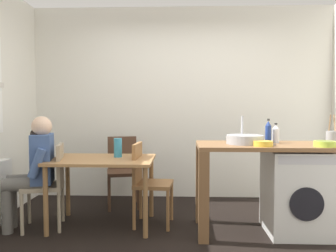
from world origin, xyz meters
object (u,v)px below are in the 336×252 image
colander (325,143)px  bottle_tall_green (268,132)px  dining_table (103,167)px  mixing_bowl (263,143)px  vase (118,148)px  washing_machine (296,192)px  chair_person_seat (50,181)px  chair_opposite (147,179)px  seated_person (34,166)px  chair_spare_by_wall (123,167)px  bottle_squat_brown (276,134)px  utensil_crock (332,137)px

colander → bottle_tall_green: bearing=148.3°
dining_table → mixing_bowl: (1.64, -0.33, 0.31)m
vase → washing_machine: bearing=-7.1°
chair_person_seat → chair_opposite: same height
seated_person → chair_spare_by_wall: bearing=-55.0°
seated_person → vase: bearing=-89.1°
dining_table → seated_person: seated_person is taller
chair_person_seat → chair_spare_by_wall: bearing=-50.0°
dining_table → bottle_tall_green: bearing=-2.1°
washing_machine → bottle_squat_brown: bottle_squat_brown is taller
bottle_squat_brown → utensil_crock: utensil_crock is taller
washing_machine → utensil_crock: (0.37, 0.05, 0.56)m
chair_opposite → bottle_squat_brown: 1.46m
bottle_squat_brown → mixing_bowl: bearing=-123.6°
utensil_crock → vase: 2.26m
seated_person → mixing_bowl: 2.37m
chair_opposite → utensil_crock: size_ratio=3.00×
chair_opposite → vase: vase is taller
bottle_tall_green → utensil_crock: (0.64, -0.02, -0.05)m
seated_person → mixing_bowl: seated_person is taller
chair_opposite → chair_spare_by_wall: same height
dining_table → chair_spare_by_wall: chair_spare_by_wall is taller
chair_spare_by_wall → vase: size_ratio=4.26×
bottle_tall_green → utensil_crock: 0.64m
bottle_tall_green → bottle_squat_brown: bottle_tall_green is taller
seated_person → bottle_squat_brown: 2.57m
chair_person_seat → chair_opposite: size_ratio=1.00×
mixing_bowl → bottle_squat_brown: bearing=56.4°
chair_spare_by_wall → bottle_tall_green: size_ratio=3.53×
chair_opposite → mixing_bowl: size_ratio=4.84×
chair_spare_by_wall → mixing_bowl: 1.96m
chair_opposite → seated_person: seated_person is taller
chair_opposite → washing_machine: 1.57m
utensil_crock → dining_table: bearing=178.1°
dining_table → bottle_squat_brown: size_ratio=5.25×
seated_person → bottle_tall_green: seated_person is taller
colander → vase: 2.12m
bottle_squat_brown → chair_person_seat: bearing=-178.7°
utensil_crock → vase: size_ratio=1.42×
seated_person → washing_machine: size_ratio=1.40×
utensil_crock → vase: bearing=175.4°
chair_person_seat → seated_person: seated_person is taller
chair_opposite → bottle_tall_green: 1.39m
chair_person_seat → vase: (0.70, 0.18, 0.34)m
washing_machine → colander: colander is taller
washing_machine → mixing_bowl: (-0.39, -0.20, 0.52)m
washing_machine → vase: 1.94m
dining_table → washing_machine: 2.05m
chair_person_seat → mixing_bowl: mixing_bowl is taller
dining_table → utensil_crock: bearing=-1.9°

